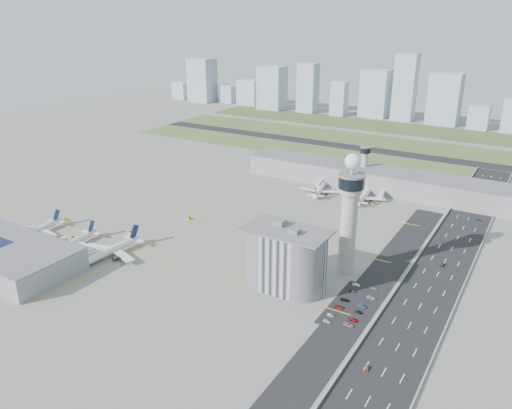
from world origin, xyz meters
The scene contains 63 objects.
ground centered at (0.00, 0.00, 0.00)m, with size 1000.00×1000.00×0.00m, color gray.
grass_strip_0 centered at (-20.00, 225.00, 0.04)m, with size 480.00×50.00×0.08m, color #536E34.
grass_strip_1 centered at (-20.00, 300.00, 0.04)m, with size 480.00×60.00×0.08m, color #4F6530.
grass_strip_2 centered at (-20.00, 380.00, 0.04)m, with size 480.00×70.00×0.08m, color #3E5227.
runway centered at (-20.00, 262.00, 0.06)m, with size 480.00×22.00×0.10m, color black.
highway centered at (115.00, 0.00, 0.05)m, with size 28.00×500.00×0.10m, color black.
barrier_left centered at (101.00, 0.00, 0.60)m, with size 0.60×500.00×1.20m, color #9E9E99.
barrier_right centered at (129.00, 0.00, 0.60)m, with size 0.60×500.00×1.20m, color #9E9E99.
landside_road centered at (90.00, -10.00, 0.04)m, with size 18.00×260.00×0.08m, color black.
parking_lot centered at (88.00, -22.00, 0.05)m, with size 20.00×44.00×0.10m, color black.
taxiway_line_h_0 centered at (-40.00, -30.00, 0.01)m, with size 260.00×0.60×0.01m, color yellow.
taxiway_line_h_1 centered at (-40.00, 30.00, 0.01)m, with size 260.00×0.60×0.01m, color yellow.
taxiway_line_h_2 centered at (-40.00, 90.00, 0.01)m, with size 260.00×0.60×0.01m, color yellow.
taxiway_line_v centered at (-40.00, 30.00, 0.01)m, with size 0.60×260.00×0.01m, color yellow.
control_tower centered at (72.00, 8.00, 35.04)m, with size 14.00×14.00×64.50m.
secondary_tower centered at (30.00, 150.00, 18.80)m, with size 8.60×8.60×31.90m.
admin_building centered at (51.99, -22.00, 15.30)m, with size 42.00×24.00×33.50m.
terminal_pier centered at (40.00, 148.00, 7.90)m, with size 210.00×32.00×15.80m.
near_terminal centered at (-88.07, -82.02, 6.43)m, with size 84.00×42.00×13.00m.
airplane_near_a centered at (-108.65, -47.93, 5.47)m, with size 39.05×33.19×10.93m, color white, non-canonical shape.
airplane_near_b centered at (-74.88, -48.90, 5.48)m, with size 39.14×33.27×10.96m, color white, non-canonical shape.
airplane_near_c centered at (-47.74, -45.41, 6.24)m, with size 44.56×37.87×12.48m, color white, non-canonical shape.
airplane_far_a centered at (8.25, 115.59, 5.08)m, with size 36.26×30.82×10.15m, color white, non-canonical shape.
airplane_far_b centered at (42.22, 118.93, 5.39)m, with size 38.53×32.75×10.79m, color white, non-canonical shape.
jet_bridge_near_0 centered at (-113.00, -61.00, 2.85)m, with size 14.00×3.00×5.70m, color silver, non-canonical shape.
jet_bridge_near_1 centered at (-83.00, -61.00, 2.85)m, with size 14.00×3.00×5.70m, color silver, non-canonical shape.
jet_bridge_near_2 centered at (-53.00, -61.00, 2.85)m, with size 14.00×3.00×5.70m, color silver, non-canonical shape.
jet_bridge_far_0 centered at (2.00, 132.00, 2.85)m, with size 14.00×3.00×5.70m, color silver, non-canonical shape.
jet_bridge_far_1 centered at (52.00, 132.00, 2.85)m, with size 14.00×3.00×5.70m, color silver, non-canonical shape.
tug_0 centered at (-112.39, -22.91, 0.86)m, with size 2.04×2.96×1.72m, color #D9B900, non-canonical shape.
tug_1 centered at (-84.75, -40.05, 0.87)m, with size 2.06×3.00×1.75m, color gold, non-canonical shape.
tug_2 centered at (-59.86, -16.22, 0.99)m, with size 2.35×3.42×1.99m, color yellow, non-canonical shape.
tug_3 centered at (-43.66, 21.58, 0.87)m, with size 2.05×2.98×1.73m, color #DBBF00, non-canonical shape.
tug_4 centered at (6.74, 104.96, 0.90)m, with size 2.13×3.10×1.80m, color orange, non-canonical shape.
tug_5 centered at (52.46, 111.61, 0.95)m, with size 2.24×3.25×1.89m, color gold, non-canonical shape.
car_lot_0 centered at (82.95, -40.75, 0.63)m, with size 1.48×3.67×1.25m, color #B9B4CA.
car_lot_1 centered at (82.41, -35.49, 0.57)m, with size 1.20×3.44×1.13m, color #949CAF.
car_lot_2 centered at (83.05, -27.10, 0.63)m, with size 2.10×4.55×1.26m, color maroon.
car_lot_3 centered at (83.02, -19.91, 0.60)m, with size 1.67×4.11×1.19m, color black.
car_lot_4 centered at (83.17, -10.21, 0.57)m, with size 1.35×3.36×1.15m, color navy.
car_lot_5 centered at (82.56, -3.62, 0.59)m, with size 1.26×3.60×1.19m, color white.
car_lot_6 centered at (92.11, -38.54, 0.65)m, with size 2.15×4.66×1.29m, color gray.
car_lot_7 centered at (92.54, -33.71, 0.62)m, with size 1.75×4.29×1.25m, color #A6070D.
car_lot_8 centered at (92.35, -26.33, 0.59)m, with size 1.39×3.47×1.18m, color black.
car_lot_9 centered at (92.12, -21.05, 0.62)m, with size 1.32×3.77×1.24m, color navy.
car_lot_10 centered at (93.11, -11.55, 0.60)m, with size 1.99×4.31×1.20m, color #B3B3C3.
car_lot_11 centered at (91.84, -2.51, 0.57)m, with size 1.59×3.92×1.14m, color slate.
car_hw_0 centered at (108.98, -61.60, 0.56)m, with size 1.32×3.29×1.12m, color #A43720.
car_hw_1 centered at (114.94, 41.20, 0.59)m, with size 1.24×3.56×1.17m, color black.
car_hw_2 centered at (121.24, 119.44, 0.60)m, with size 1.99×4.32×1.20m, color navy.
car_hw_4 centered at (108.47, 179.65, 0.60)m, with size 1.41×3.50×1.19m, color gray.
skyline_bldg_0 centered at (-377.77, 421.70, 13.25)m, with size 24.05×19.24×26.50m, color #9EADC1.
skyline_bldg_1 centered at (-331.22, 417.61, 32.80)m, with size 37.63×30.10×65.60m, color #9EADC1.
skyline_bldg_2 centered at (-291.25, 430.16, 13.39)m, with size 22.81×18.25×26.79m, color #9EADC1.
skyline_bldg_3 centered at (-252.58, 431.35, 18.47)m, with size 32.30×25.84×36.93m, color #9EADC1.
skyline_bldg_4 centered at (-204.47, 415.19, 30.18)m, with size 35.81×28.65×60.36m, color #9EADC1.
skyline_bldg_5 centered at (-150.11, 419.66, 33.44)m, with size 25.49×20.39×66.89m, color #9EADC1.
skyline_bldg_6 centered at (-102.68, 417.90, 22.60)m, with size 20.04×16.03×45.20m, color #9EADC1.
skyline_bldg_7 centered at (-59.44, 436.89, 30.61)m, with size 35.76×28.61×61.22m, color #9EADC1.
skyline_bldg_8 centered at (-19.42, 431.56, 41.69)m, with size 26.33×21.06×83.39m, color #9EADC1.
skyline_bldg_9 centered at (30.27, 432.32, 31.06)m, with size 36.96×29.57×62.11m, color #9EADC1.
skyline_bldg_10 centered at (73.27, 423.68, 13.87)m, with size 23.01×18.41×27.75m, color #9EADC1.
skyline_bldg_11 centered at (108.28, 423.34, 19.48)m, with size 20.22×16.18×38.97m, color #9EADC1.
Camera 1 is at (153.87, -217.75, 127.47)m, focal length 35.00 mm.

